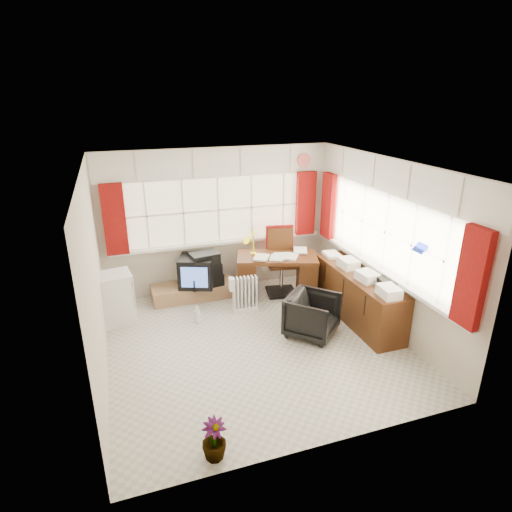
{
  "coord_description": "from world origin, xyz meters",
  "views": [
    {
      "loc": [
        -1.66,
        -4.95,
        3.33
      ],
      "look_at": [
        0.2,
        0.55,
        1.1
      ],
      "focal_mm": 30.0,
      "sensor_mm": 36.0,
      "label": 1
    }
  ],
  "objects_px": {
    "desk": "(277,274)",
    "office_chair": "(312,315)",
    "radiator": "(245,297)",
    "task_chair": "(280,258)",
    "mini_fridge": "(117,298)",
    "desk_lamp": "(253,237)",
    "credenza": "(357,295)",
    "crt_tv": "(197,271)",
    "tv_bench": "(193,291)"
  },
  "relations": [
    {
      "from": "desk",
      "to": "office_chair",
      "type": "xyz_separation_m",
      "value": [
        0.04,
        -1.31,
        -0.11
      ]
    },
    {
      "from": "radiator",
      "to": "desk",
      "type": "bearing_deg",
      "value": 25.05
    },
    {
      "from": "task_chair",
      "to": "mini_fridge",
      "type": "xyz_separation_m",
      "value": [
        -2.77,
        -0.23,
        -0.23
      ]
    },
    {
      "from": "desk_lamp",
      "to": "credenza",
      "type": "relative_size",
      "value": 0.22
    },
    {
      "from": "crt_tv",
      "to": "office_chair",
      "type": "bearing_deg",
      "value": -51.56
    },
    {
      "from": "tv_bench",
      "to": "mini_fridge",
      "type": "bearing_deg",
      "value": -160.69
    },
    {
      "from": "desk",
      "to": "desk_lamp",
      "type": "xyz_separation_m",
      "value": [
        -0.35,
        0.21,
        0.64
      ]
    },
    {
      "from": "office_chair",
      "to": "radiator",
      "type": "xyz_separation_m",
      "value": [
        -0.71,
        0.99,
        -0.07
      ]
    },
    {
      "from": "desk_lamp",
      "to": "credenza",
      "type": "distance_m",
      "value": 1.93
    },
    {
      "from": "desk",
      "to": "desk_lamp",
      "type": "relative_size",
      "value": 3.36
    },
    {
      "from": "desk_lamp",
      "to": "crt_tv",
      "type": "bearing_deg",
      "value": 169.68
    },
    {
      "from": "crt_tv",
      "to": "tv_bench",
      "type": "bearing_deg",
      "value": 136.9
    },
    {
      "from": "desk_lamp",
      "to": "mini_fridge",
      "type": "distance_m",
      "value": 2.37
    },
    {
      "from": "task_chair",
      "to": "mini_fridge",
      "type": "relative_size",
      "value": 1.48
    },
    {
      "from": "desk_lamp",
      "to": "radiator",
      "type": "distance_m",
      "value": 1.03
    },
    {
      "from": "credenza",
      "to": "crt_tv",
      "type": "xyz_separation_m",
      "value": [
        -2.21,
        1.46,
        0.12
      ]
    },
    {
      "from": "desk",
      "to": "mini_fridge",
      "type": "distance_m",
      "value": 2.62
    },
    {
      "from": "desk_lamp",
      "to": "tv_bench",
      "type": "relative_size",
      "value": 0.31
    },
    {
      "from": "desk_lamp",
      "to": "radiator",
      "type": "bearing_deg",
      "value": -121.17
    },
    {
      "from": "task_chair",
      "to": "crt_tv",
      "type": "xyz_separation_m",
      "value": [
        -1.45,
        0.14,
        -0.12
      ]
    },
    {
      "from": "desk",
      "to": "office_chair",
      "type": "relative_size",
      "value": 2.13
    },
    {
      "from": "desk_lamp",
      "to": "crt_tv",
      "type": "height_order",
      "value": "desk_lamp"
    },
    {
      "from": "crt_tv",
      "to": "mini_fridge",
      "type": "bearing_deg",
      "value": -164.09
    },
    {
      "from": "desk_lamp",
      "to": "crt_tv",
      "type": "distance_m",
      "value": 1.12
    },
    {
      "from": "radiator",
      "to": "task_chair",
      "type": "bearing_deg",
      "value": 33.96
    },
    {
      "from": "radiator",
      "to": "tv_bench",
      "type": "height_order",
      "value": "radiator"
    },
    {
      "from": "desk",
      "to": "tv_bench",
      "type": "height_order",
      "value": "desk"
    },
    {
      "from": "task_chair",
      "to": "office_chair",
      "type": "relative_size",
      "value": 1.71
    },
    {
      "from": "radiator",
      "to": "tv_bench",
      "type": "relative_size",
      "value": 0.43
    },
    {
      "from": "desk",
      "to": "crt_tv",
      "type": "bearing_deg",
      "value": 163.39
    },
    {
      "from": "task_chair",
      "to": "credenza",
      "type": "xyz_separation_m",
      "value": [
        0.76,
        -1.31,
        -0.23
      ]
    },
    {
      "from": "office_chair",
      "to": "credenza",
      "type": "relative_size",
      "value": 0.35
    },
    {
      "from": "desk_lamp",
      "to": "radiator",
      "type": "relative_size",
      "value": 0.73
    },
    {
      "from": "desk_lamp",
      "to": "credenza",
      "type": "bearing_deg",
      "value": -45.48
    },
    {
      "from": "desk_lamp",
      "to": "task_chair",
      "type": "xyz_separation_m",
      "value": [
        0.51,
        0.03,
        -0.44
      ]
    },
    {
      "from": "tv_bench",
      "to": "task_chair",
      "type": "bearing_deg",
      "value": -7.75
    },
    {
      "from": "office_chair",
      "to": "mini_fridge",
      "type": "xyz_separation_m",
      "value": [
        -2.66,
        1.32,
        0.08
      ]
    },
    {
      "from": "radiator",
      "to": "credenza",
      "type": "xyz_separation_m",
      "value": [
        1.58,
        -0.76,
        0.15
      ]
    },
    {
      "from": "task_chair",
      "to": "office_chair",
      "type": "distance_m",
      "value": 1.58
    },
    {
      "from": "office_chair",
      "to": "radiator",
      "type": "relative_size",
      "value": 1.15
    },
    {
      "from": "crt_tv",
      "to": "mini_fridge",
      "type": "relative_size",
      "value": 0.89
    },
    {
      "from": "credenza",
      "to": "crt_tv",
      "type": "distance_m",
      "value": 2.65
    },
    {
      "from": "tv_bench",
      "to": "crt_tv",
      "type": "relative_size",
      "value": 1.97
    },
    {
      "from": "tv_bench",
      "to": "crt_tv",
      "type": "xyz_separation_m",
      "value": [
        0.07,
        -0.06,
        0.38
      ]
    },
    {
      "from": "crt_tv",
      "to": "mini_fridge",
      "type": "xyz_separation_m",
      "value": [
        -1.32,
        -0.38,
        -0.11
      ]
    },
    {
      "from": "office_chair",
      "to": "task_chair",
      "type": "bearing_deg",
      "value": 41.83
    },
    {
      "from": "radiator",
      "to": "credenza",
      "type": "height_order",
      "value": "credenza"
    },
    {
      "from": "desk_lamp",
      "to": "mini_fridge",
      "type": "xyz_separation_m",
      "value": [
        -2.27,
        -0.2,
        -0.67
      ]
    },
    {
      "from": "credenza",
      "to": "mini_fridge",
      "type": "xyz_separation_m",
      "value": [
        -3.53,
        1.08,
        0.01
      ]
    },
    {
      "from": "office_chair",
      "to": "crt_tv",
      "type": "height_order",
      "value": "crt_tv"
    }
  ]
}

